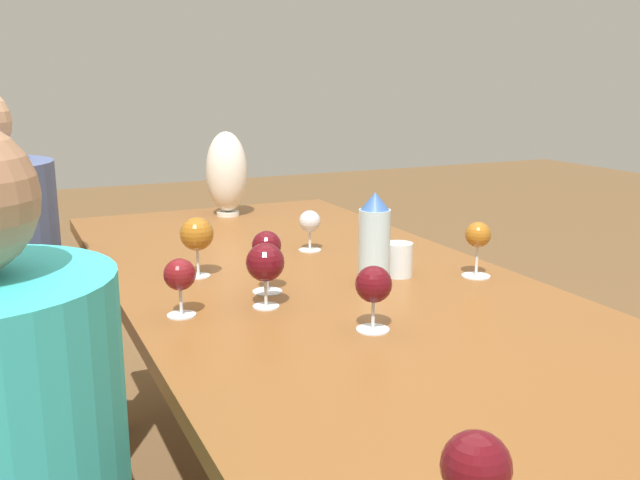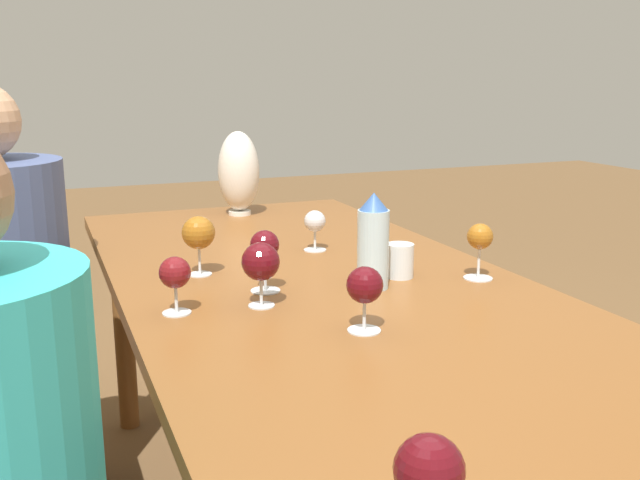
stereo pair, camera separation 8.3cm
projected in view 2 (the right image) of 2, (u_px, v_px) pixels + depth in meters
dining_table at (333, 319)px, 1.69m from camera, size 2.26×0.96×0.78m
water_bottle at (373, 242)px, 1.66m from camera, size 0.07×0.07×0.23m
water_tumbler at (400, 261)px, 1.76m from camera, size 0.07×0.07×0.08m
vase at (239, 172)px, 2.52m from camera, size 0.15×0.15×0.30m
wine_glass_0 at (429, 472)px, 0.74m from camera, size 0.08×0.08×0.13m
wine_glass_1 at (265, 247)px, 1.63m from camera, size 0.07×0.07×0.15m
wine_glass_2 at (175, 274)px, 1.48m from camera, size 0.07×0.07×0.12m
wine_glass_3 at (315, 223)px, 2.02m from camera, size 0.06×0.06×0.12m
wine_glass_4 at (198, 233)px, 1.77m from camera, size 0.08×0.08×0.15m
wine_glass_5 at (261, 263)px, 1.53m from camera, size 0.08×0.08×0.14m
wine_glass_6 at (365, 287)px, 1.38m from camera, size 0.07×0.07×0.13m
wine_glass_7 at (480, 239)px, 1.74m from camera, size 0.07×0.07×0.14m
person_far at (5, 303)px, 1.94m from camera, size 0.39×0.39×1.26m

